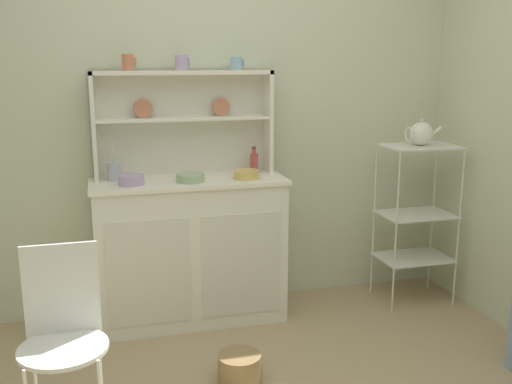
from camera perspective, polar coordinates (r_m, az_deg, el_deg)
The scene contains 15 objects.
wall_back at distance 3.69m, azimuth -4.29°, elevation 7.66°, with size 3.84×0.05×2.50m, color beige.
hutch_cabinet at distance 3.57m, azimuth -6.50°, elevation -5.57°, with size 1.15×0.45×0.89m.
hutch_shelf_unit at distance 3.57m, azimuth -7.24°, elevation 7.66°, with size 1.08×0.18×0.63m.
bakers_rack at distance 3.92m, azimuth 15.57°, elevation -1.30°, with size 0.47×0.33×1.05m.
wire_chair at distance 2.55m, azimuth -18.54°, elevation -12.53°, with size 0.36×0.36×0.85m.
floor_basket at distance 3.04m, azimuth -1.63°, elevation -16.95°, with size 0.22×0.22×0.14m, color #93754C.
cup_terracotta_0 at distance 3.48m, azimuth -12.51°, elevation 12.39°, with size 0.08×0.07×0.09m.
cup_lilac_1 at distance 3.51m, azimuth -7.37°, elevation 12.55°, with size 0.09×0.07×0.09m.
cup_sky_2 at distance 3.57m, azimuth -1.95°, elevation 12.57°, with size 0.09×0.07×0.08m.
bowl_mixing_large at distance 3.35m, azimuth -12.21°, elevation 1.16°, with size 0.15×0.15×0.06m, color #B79ECC.
bowl_floral_medium at distance 3.39m, azimuth -6.50°, elevation 1.41°, with size 0.17×0.17×0.05m, color #9EB78E.
bowl_cream_small at distance 3.45m, azimuth -0.96°, elevation 1.75°, with size 0.15×0.15×0.05m, color #DBB760.
jam_bottle at distance 3.62m, azimuth -0.20°, elevation 2.95°, with size 0.05×0.05×0.17m.
utensil_jar at distance 3.49m, azimuth -13.86°, elevation 2.05°, with size 0.08×0.08×0.24m.
porcelain_teapot at distance 3.84m, azimuth 15.98°, elevation 5.56°, with size 0.24×0.15×0.17m.
Camera 1 is at (-0.70, -1.99, 1.58)m, focal length 40.50 mm.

